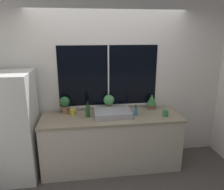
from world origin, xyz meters
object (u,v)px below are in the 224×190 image
refrigerator (14,127)px  bottle_tall (88,111)px  sink (112,113)px  potted_plant_left (65,103)px  potted_plant_right (152,100)px  mug_green (165,113)px  potted_plant_center (109,101)px  mug_yellow (73,112)px  soap_bottle (136,111)px

refrigerator → bottle_tall: refrigerator is taller
sink → bottle_tall: size_ratio=2.33×
potted_plant_left → refrigerator: bearing=-157.8°
potted_plant_right → mug_green: 0.39m
sink → mug_green: sink is taller
potted_plant_center → mug_yellow: size_ratio=2.87×
sink → mug_green: (0.82, -0.13, 0.01)m
potted_plant_right → soap_bottle: (-0.34, -0.24, -0.08)m
potted_plant_right → soap_bottle: bearing=-144.1°
potted_plant_right → potted_plant_left: bearing=180.0°
sink → mug_green: size_ratio=5.54×
refrigerator → mug_green: bearing=-1.5°
potted_plant_left → mug_yellow: potted_plant_left is taller
mug_yellow → bottle_tall: bearing=-26.5°
sink → mug_yellow: sink is taller
potted_plant_left → potted_plant_center: size_ratio=0.99×
soap_bottle → mug_yellow: bearing=171.5°
sink → potted_plant_center: potted_plant_center is taller
bottle_tall → mug_green: bottle_tall is taller
refrigerator → potted_plant_left: bearing=22.2°
refrigerator → soap_bottle: size_ratio=9.69×
refrigerator → sink: refrigerator is taller
refrigerator → mug_green: refrigerator is taller
potted_plant_left → potted_plant_center: potted_plant_center is taller
potted_plant_center → mug_green: bearing=-22.7°
sink → soap_bottle: size_ratio=3.42×
bottle_tall → potted_plant_center: bearing=30.7°
potted_plant_center → potted_plant_right: bearing=0.0°
potted_plant_left → mug_yellow: 0.20m
soap_bottle → bottle_tall: bearing=177.6°
refrigerator → soap_bottle: (1.84, 0.05, 0.14)m
potted_plant_center → mug_green: size_ratio=2.70×
potted_plant_right → sink: bearing=-162.4°
refrigerator → bottle_tall: bearing=4.3°
sink → mug_green: bearing=-9.1°
sink → potted_plant_right: size_ratio=2.19×
potted_plant_center → mug_green: potted_plant_center is taller
potted_plant_right → bottle_tall: (-1.09, -0.21, -0.05)m
potted_plant_right → mug_yellow: potted_plant_right is taller
mug_green → soap_bottle: bearing=166.1°
refrigerator → potted_plant_left: 0.81m
sink → potted_plant_left: potted_plant_left is taller
refrigerator → mug_yellow: bearing=13.2°
sink → bottle_tall: (-0.39, 0.01, 0.06)m
potted_plant_left → potted_plant_right: potted_plant_left is taller
mug_green → potted_plant_right: bearing=107.6°
sink → potted_plant_left: bearing=163.4°
potted_plant_left → potted_plant_right: bearing=0.0°
mug_yellow → mug_green: mug_green is taller
potted_plant_right → mug_yellow: (-1.33, -0.09, -0.10)m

